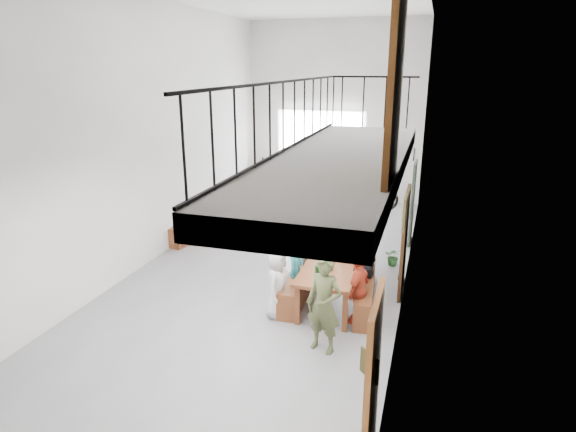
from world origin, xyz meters
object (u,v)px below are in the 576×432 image
(host_standing, at_px, (324,305))
(bicycle_near, at_px, (332,188))
(serving_counter, at_px, (286,182))
(side_bench, at_px, (194,229))
(oak_barrel, at_px, (243,199))
(tasting_table, at_px, (334,265))
(bench_inner, at_px, (300,282))

(host_standing, bearing_deg, bicycle_near, 116.54)
(serving_counter, bearing_deg, side_bench, -104.09)
(serving_counter, distance_m, bicycle_near, 1.60)
(serving_counter, bearing_deg, oak_barrel, -109.83)
(tasting_table, relative_size, side_bench, 1.38)
(bench_inner, xyz_separation_m, host_standing, (0.83, -1.69, 0.52))
(side_bench, height_order, oak_barrel, oak_barrel)
(tasting_table, distance_m, side_bench, 4.66)
(tasting_table, distance_m, bench_inner, 0.80)
(side_bench, bearing_deg, serving_counter, 77.21)
(bicycle_near, bearing_deg, serving_counter, 66.23)
(host_standing, bearing_deg, bench_inner, 131.68)
(side_bench, xyz_separation_m, serving_counter, (1.02, 4.47, 0.26))
(tasting_table, xyz_separation_m, side_bench, (-4.03, 2.28, -0.47))
(tasting_table, bearing_deg, bicycle_near, 102.04)
(side_bench, bearing_deg, bench_inner, -33.10)
(oak_barrel, bearing_deg, bench_inner, -56.75)
(tasting_table, xyz_separation_m, bench_inner, (-0.65, 0.07, -0.46))
(tasting_table, distance_m, oak_barrel, 6.00)
(tasting_table, bearing_deg, oak_barrel, 127.98)
(bench_inner, bearing_deg, tasting_table, -8.84)
(tasting_table, height_order, bicycle_near, bicycle_near)
(serving_counter, distance_m, host_standing, 8.97)
(oak_barrel, relative_size, bicycle_near, 0.47)
(bench_inner, bearing_deg, serving_counter, 106.89)
(serving_counter, relative_size, bicycle_near, 1.06)
(tasting_table, height_order, serving_counter, serving_counter)
(tasting_table, distance_m, host_standing, 1.64)
(oak_barrel, bearing_deg, side_bench, -97.83)
(oak_barrel, xyz_separation_m, serving_counter, (0.68, 2.02, 0.08))
(bench_inner, xyz_separation_m, serving_counter, (-2.37, 6.68, 0.25))
(tasting_table, height_order, host_standing, host_standing)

